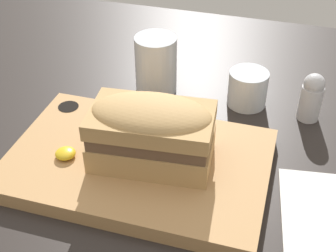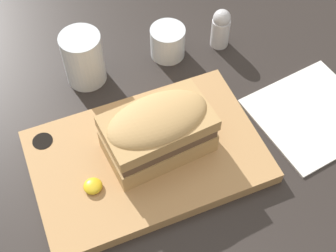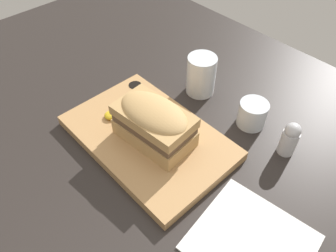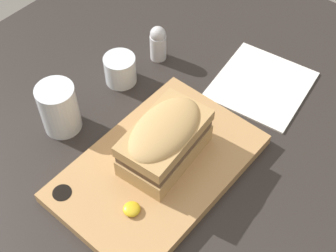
# 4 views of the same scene
# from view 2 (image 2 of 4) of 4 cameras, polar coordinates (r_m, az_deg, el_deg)

# --- Properties ---
(dining_table) EXTENTS (1.41, 1.10, 0.02)m
(dining_table) POSITION_cam_2_polar(r_m,az_deg,el_deg) (0.78, -6.24, -5.04)
(dining_table) COLOR #282321
(dining_table) RESTS_ON ground
(serving_board) EXTENTS (0.36, 0.24, 0.02)m
(serving_board) POSITION_cam_2_polar(r_m,az_deg,el_deg) (0.76, -2.62, -3.73)
(serving_board) COLOR tan
(serving_board) RESTS_ON dining_table
(sandwich) EXTENTS (0.17, 0.11, 0.09)m
(sandwich) POSITION_cam_2_polar(r_m,az_deg,el_deg) (0.71, -1.24, -0.47)
(sandwich) COLOR tan
(sandwich) RESTS_ON serving_board
(mustard_dollop) EXTENTS (0.03, 0.03, 0.01)m
(mustard_dollop) POSITION_cam_2_polar(r_m,az_deg,el_deg) (0.72, -9.14, -7.23)
(mustard_dollop) COLOR gold
(mustard_dollop) RESTS_ON serving_board
(water_glass) EXTENTS (0.07, 0.07, 0.10)m
(water_glass) POSITION_cam_2_polar(r_m,az_deg,el_deg) (0.85, -10.21, 7.80)
(water_glass) COLOR silver
(water_glass) RESTS_ON dining_table
(wine_glass) EXTENTS (0.07, 0.07, 0.06)m
(wine_glass) POSITION_cam_2_polar(r_m,az_deg,el_deg) (0.89, -0.04, 10.13)
(wine_glass) COLOR silver
(wine_glass) RESTS_ON dining_table
(napkin) EXTENTS (0.22, 0.21, 0.00)m
(napkin) POSITION_cam_2_polar(r_m,az_deg,el_deg) (0.86, 17.22, 1.37)
(napkin) COLOR white
(napkin) RESTS_ON dining_table
(salt_shaker) EXTENTS (0.04, 0.04, 0.08)m
(salt_shaker) POSITION_cam_2_polar(r_m,az_deg,el_deg) (0.91, 6.45, 11.81)
(salt_shaker) COLOR silver
(salt_shaker) RESTS_ON dining_table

